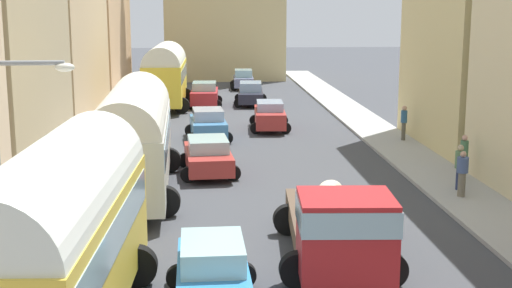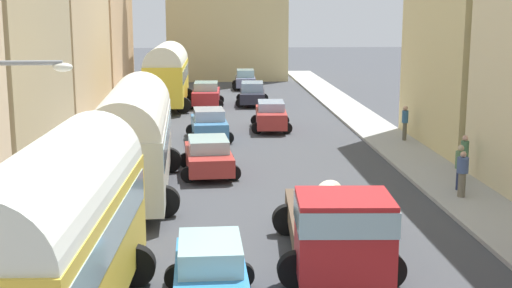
{
  "view_description": "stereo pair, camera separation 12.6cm",
  "coord_description": "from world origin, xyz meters",
  "px_view_note": "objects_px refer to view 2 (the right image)",
  "views": [
    {
      "loc": [
        -1.8,
        -8.72,
        6.68
      ],
      "look_at": [
        0.0,
        16.3,
        1.73
      ],
      "focal_mm": 49.61,
      "sensor_mm": 36.0,
      "label": 1
    },
    {
      "loc": [
        -1.67,
        -8.73,
        6.68
      ],
      "look_at": [
        0.0,
        16.3,
        1.73
      ],
      "focal_mm": 49.61,
      "sensor_mm": 36.0,
      "label": 2
    }
  ],
  "objects_px": {
    "cargo_truck_0": "(337,225)",
    "pedestrian_4": "(405,121)",
    "car_0": "(271,115)",
    "car_4": "(208,156)",
    "parked_bus_1": "(134,134)",
    "parked_bus_2": "(167,73)",
    "streetlamp_near": "(8,154)",
    "car_3": "(210,275)",
    "car_6": "(206,94)",
    "car_2": "(245,79)",
    "car_1": "(252,94)",
    "pedestrian_2": "(464,155)",
    "parked_bus_0": "(56,231)",
    "car_5": "(209,124)",
    "pedestrian_3": "(460,166)",
    "pedestrian_1": "(462,173)"
  },
  "relations": [
    {
      "from": "car_2",
      "to": "car_5",
      "type": "xyz_separation_m",
      "value": [
        -2.94,
        -21.66,
        0.01
      ]
    },
    {
      "from": "parked_bus_1",
      "to": "pedestrian_4",
      "type": "distance_m",
      "value": 14.99
    },
    {
      "from": "pedestrian_2",
      "to": "car_5",
      "type": "bearing_deg",
      "value": 135.47
    },
    {
      "from": "car_1",
      "to": "car_4",
      "type": "relative_size",
      "value": 1.02
    },
    {
      "from": "parked_bus_0",
      "to": "car_6",
      "type": "height_order",
      "value": "parked_bus_0"
    },
    {
      "from": "parked_bus_0",
      "to": "car_4",
      "type": "xyz_separation_m",
      "value": [
        3.03,
        14.01,
        -1.51
      ]
    },
    {
      "from": "car_5",
      "to": "streetlamp_near",
      "type": "distance_m",
      "value": 19.83
    },
    {
      "from": "pedestrian_2",
      "to": "cargo_truck_0",
      "type": "bearing_deg",
      "value": -126.89
    },
    {
      "from": "parked_bus_1",
      "to": "cargo_truck_0",
      "type": "relative_size",
      "value": 1.45
    },
    {
      "from": "pedestrian_3",
      "to": "car_0",
      "type": "bearing_deg",
      "value": 112.25
    },
    {
      "from": "parked_bus_2",
      "to": "pedestrian_4",
      "type": "relative_size",
      "value": 4.51
    },
    {
      "from": "parked_bus_0",
      "to": "pedestrian_4",
      "type": "xyz_separation_m",
      "value": [
        12.63,
        19.8,
        -1.17
      ]
    },
    {
      "from": "car_1",
      "to": "car_6",
      "type": "height_order",
      "value": "car_6"
    },
    {
      "from": "car_0",
      "to": "streetlamp_near",
      "type": "height_order",
      "value": "streetlamp_near"
    },
    {
      "from": "parked_bus_0",
      "to": "pedestrian_1",
      "type": "distance_m",
      "value": 15.14
    },
    {
      "from": "pedestrian_1",
      "to": "car_5",
      "type": "bearing_deg",
      "value": 126.31
    },
    {
      "from": "car_4",
      "to": "pedestrian_4",
      "type": "bearing_deg",
      "value": 31.11
    },
    {
      "from": "cargo_truck_0",
      "to": "car_1",
      "type": "xyz_separation_m",
      "value": [
        -0.27,
        30.53,
        -0.44
      ]
    },
    {
      "from": "car_4",
      "to": "car_2",
      "type": "bearing_deg",
      "value": 84.12
    },
    {
      "from": "parked_bus_0",
      "to": "car_1",
      "type": "relative_size",
      "value": 1.99
    },
    {
      "from": "car_0",
      "to": "car_4",
      "type": "xyz_separation_m",
      "value": [
        -3.39,
        -10.01,
        -0.05
      ]
    },
    {
      "from": "parked_bus_0",
      "to": "parked_bus_1",
      "type": "height_order",
      "value": "parked_bus_0"
    },
    {
      "from": "cargo_truck_0",
      "to": "pedestrian_4",
      "type": "bearing_deg",
      "value": 68.99
    },
    {
      "from": "pedestrian_2",
      "to": "car_1",
      "type": "bearing_deg",
      "value": 106.94
    },
    {
      "from": "car_1",
      "to": "car_4",
      "type": "xyz_separation_m",
      "value": [
        -2.98,
        -19.77,
        -0.03
      ]
    },
    {
      "from": "parked_bus_1",
      "to": "car_4",
      "type": "bearing_deg",
      "value": 46.24
    },
    {
      "from": "pedestrian_1",
      "to": "parked_bus_0",
      "type": "bearing_deg",
      "value": -141.3
    },
    {
      "from": "parked_bus_2",
      "to": "car_4",
      "type": "bearing_deg",
      "value": -81.88
    },
    {
      "from": "car_1",
      "to": "streetlamp_near",
      "type": "xyz_separation_m",
      "value": [
        -7.45,
        -31.62,
        2.62
      ]
    },
    {
      "from": "pedestrian_2",
      "to": "car_3",
      "type": "bearing_deg",
      "value": -132.02
    },
    {
      "from": "cargo_truck_0",
      "to": "car_6",
      "type": "height_order",
      "value": "cargo_truck_0"
    },
    {
      "from": "car_6",
      "to": "cargo_truck_0",
      "type": "bearing_deg",
      "value": -83.53
    },
    {
      "from": "pedestrian_3",
      "to": "pedestrian_4",
      "type": "bearing_deg",
      "value": 86.24
    },
    {
      "from": "car_1",
      "to": "car_5",
      "type": "bearing_deg",
      "value": -103.26
    },
    {
      "from": "car_3",
      "to": "car_6",
      "type": "xyz_separation_m",
      "value": [
        -0.17,
        32.02,
        0.03
      ]
    },
    {
      "from": "car_1",
      "to": "pedestrian_3",
      "type": "bearing_deg",
      "value": -75.62
    },
    {
      "from": "parked_bus_2",
      "to": "car_2",
      "type": "xyz_separation_m",
      "value": [
        5.66,
        10.14,
        -1.53
      ]
    },
    {
      "from": "pedestrian_3",
      "to": "pedestrian_1",
      "type": "bearing_deg",
      "value": -104.84
    },
    {
      "from": "parked_bus_2",
      "to": "pedestrian_4",
      "type": "distance_m",
      "value": 17.93
    },
    {
      "from": "pedestrian_2",
      "to": "pedestrian_3",
      "type": "xyz_separation_m",
      "value": [
        -0.69,
        -1.46,
        -0.06
      ]
    },
    {
      "from": "pedestrian_1",
      "to": "pedestrian_4",
      "type": "xyz_separation_m",
      "value": [
        0.86,
        10.37,
        0.1
      ]
    },
    {
      "from": "car_4",
      "to": "streetlamp_near",
      "type": "distance_m",
      "value": 12.95
    },
    {
      "from": "parked_bus_0",
      "to": "parked_bus_2",
      "type": "distance_m",
      "value": 32.8
    },
    {
      "from": "parked_bus_2",
      "to": "car_4",
      "type": "xyz_separation_m",
      "value": [
        2.68,
        -18.79,
        -1.57
      ]
    },
    {
      "from": "car_0",
      "to": "streetlamp_near",
      "type": "bearing_deg",
      "value": -109.76
    },
    {
      "from": "parked_bus_0",
      "to": "car_4",
      "type": "bearing_deg",
      "value": 77.81
    },
    {
      "from": "car_1",
      "to": "pedestrian_2",
      "type": "xyz_separation_m",
      "value": [
        6.69,
        -21.97,
        0.31
      ]
    },
    {
      "from": "car_4",
      "to": "pedestrian_2",
      "type": "distance_m",
      "value": 9.92
    },
    {
      "from": "cargo_truck_0",
      "to": "car_2",
      "type": "distance_m",
      "value": 39.7
    },
    {
      "from": "parked_bus_2",
      "to": "streetlamp_near",
      "type": "distance_m",
      "value": 30.72
    }
  ]
}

